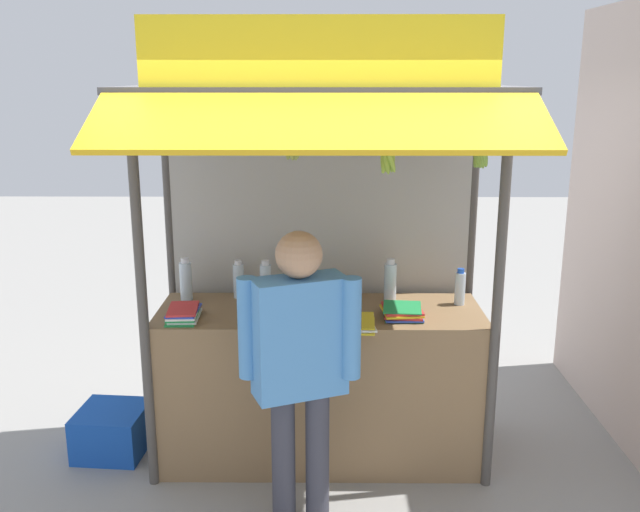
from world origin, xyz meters
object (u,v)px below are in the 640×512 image
object	(u,v)px
banana_bunch_leftmost	(388,159)
plastic_crate	(113,431)
magazine_stack_mid_right	(358,323)
magazine_stack_back_left	(271,318)
banana_bunch_rightmost	(480,155)
banana_bunch_inner_right	(292,146)
water_bottle_front_left	(186,280)
water_bottle_rear_center	(266,281)
water_bottle_left	(390,282)
water_bottle_center	(309,285)
water_bottle_mid_left	(460,288)
water_bottle_front_right	(239,280)
magazine_stack_back_right	(183,314)
magazine_stack_far_left	(402,312)
vendor_person	(300,357)

from	to	relation	value
banana_bunch_leftmost	plastic_crate	world-z (taller)	banana_bunch_leftmost
magazine_stack_mid_right	plastic_crate	bearing A→B (deg)	169.31
magazine_stack_back_left	banana_bunch_rightmost	world-z (taller)	banana_bunch_rightmost
banana_bunch_inner_right	banana_bunch_rightmost	bearing A→B (deg)	-0.01
plastic_crate	banana_bunch_inner_right	bearing A→B (deg)	-20.56
water_bottle_front_left	magazine_stack_back_left	distance (m)	0.73
water_bottle_rear_center	water_bottle_left	xyz separation A→B (m)	(0.81, -0.03, 0.01)
water_bottle_rear_center	banana_bunch_rightmost	distance (m)	1.63
banana_bunch_inner_right	water_bottle_left	bearing A→B (deg)	46.37
water_bottle_left	banana_bunch_inner_right	xyz separation A→B (m)	(-0.60, -0.62, 0.93)
water_bottle_center	water_bottle_front_left	xyz separation A→B (m)	(-0.80, 0.08, 0.01)
water_bottle_mid_left	water_bottle_left	world-z (taller)	water_bottle_left
water_bottle_center	magazine_stack_mid_right	xyz separation A→B (m)	(0.30, -0.42, -0.11)
water_bottle_left	plastic_crate	size ratio (longest dim) A/B	0.67
water_bottle_rear_center	water_bottle_front_right	xyz separation A→B (m)	(-0.18, 0.05, -0.01)
water_bottle_mid_left	magazine_stack_back_left	distance (m)	1.24
magazine_stack_back_right	plastic_crate	distance (m)	1.06
banana_bunch_rightmost	water_bottle_mid_left	bearing A→B (deg)	85.41
water_bottle_mid_left	banana_bunch_rightmost	xyz separation A→B (m)	(-0.05, -0.57, 0.91)
water_bottle_mid_left	water_bottle_rear_center	bearing A→B (deg)	176.15
water_bottle_mid_left	plastic_crate	bearing A→B (deg)	-177.26
banana_bunch_rightmost	magazine_stack_back_left	bearing A→B (deg)	168.86
magazine_stack_back_right	banana_bunch_rightmost	bearing A→B (deg)	-9.42
water_bottle_front_left	magazine_stack_far_left	distance (m)	1.42
water_bottle_center	banana_bunch_leftmost	bearing A→B (deg)	-53.12
water_bottle_left	magazine_stack_mid_right	size ratio (longest dim) A/B	0.90
magazine_stack_back_left	magazine_stack_far_left	distance (m)	0.80
water_bottle_rear_center	water_bottle_front_left	bearing A→B (deg)	179.91
water_bottle_mid_left	magazine_stack_back_right	bearing A→B (deg)	-170.33
banana_bunch_leftmost	water_bottle_mid_left	bearing A→B (deg)	47.05
magazine_stack_mid_right	banana_bunch_rightmost	bearing A→B (deg)	-14.37
water_bottle_rear_center	magazine_stack_mid_right	xyz separation A→B (m)	(0.58, -0.49, -0.11)
water_bottle_front_left	magazine_stack_far_left	world-z (taller)	water_bottle_front_left
magazine_stack_back_right	banana_bunch_leftmost	xyz separation A→B (m)	(1.18, -0.28, 0.96)
magazine_stack_back_right	banana_bunch_leftmost	distance (m)	1.55
magazine_stack_far_left	banana_bunch_inner_right	xyz separation A→B (m)	(-0.65, -0.33, 1.03)
magazine_stack_back_left	plastic_crate	size ratio (longest dim) A/B	0.64
water_bottle_front_right	plastic_crate	world-z (taller)	water_bottle_front_right
magazine_stack_mid_right	banana_bunch_rightmost	size ratio (longest dim) A/B	1.11
banana_bunch_inner_right	plastic_crate	xyz separation A→B (m)	(-1.23, 0.46, -1.91)
water_bottle_center	vendor_person	xyz separation A→B (m)	(-0.03, -0.90, -0.12)
magazine_stack_back_right	plastic_crate	bearing A→B (deg)	161.50
water_bottle_center	water_bottle_left	distance (m)	0.53
water_bottle_front_left	magazine_stack_mid_right	xyz separation A→B (m)	(1.10, -0.49, -0.11)
magazine_stack_far_left	water_bottle_front_right	bearing A→B (deg)	160.26
water_bottle_front_right	banana_bunch_leftmost	world-z (taller)	banana_bunch_leftmost
banana_bunch_rightmost	water_bottle_center	bearing A→B (deg)	147.85
water_bottle_front_left	vendor_person	size ratio (longest dim) A/B	0.17
banana_bunch_inner_right	vendor_person	xyz separation A→B (m)	(0.04, -0.32, -1.05)
water_bottle_rear_center	water_bottle_center	world-z (taller)	same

